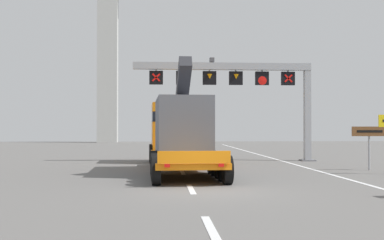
{
  "coord_description": "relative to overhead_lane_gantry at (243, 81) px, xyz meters",
  "views": [
    {
      "loc": [
        -1.63,
        -16.34,
        2.18
      ],
      "look_at": [
        0.18,
        10.48,
        2.58
      ],
      "focal_mm": 44.9,
      "sensor_mm": 36.0,
      "label": 1
    }
  ],
  "objects": [
    {
      "name": "ground",
      "position": [
        -3.7,
        -14.04,
        -5.13
      ],
      "size": [
        112.0,
        112.0,
        0.0
      ],
      "primitive_type": "plane",
      "color": "slate"
    },
    {
      "name": "lane_markings",
      "position": [
        -4.24,
        2.49,
        -5.12
      ],
      "size": [
        0.2,
        47.65,
        0.01
      ],
      "color": "silver",
      "rests_on": "ground"
    },
    {
      "name": "edge_line_right",
      "position": [
        2.5,
        -2.04,
        -5.13
      ],
      "size": [
        0.2,
        63.0,
        0.01
      ],
      "primitive_type": "cube",
      "color": "silver",
      "rests_on": "ground"
    },
    {
      "name": "overhead_lane_gantry",
      "position": [
        0.0,
        0.0,
        0.0
      ],
      "size": [
        11.66,
        0.9,
        6.6
      ],
      "color": "#9EA0A5",
      "rests_on": "ground"
    },
    {
      "name": "heavy_haul_truck_orange",
      "position": [
        -4.37,
        -4.93,
        -3.14
      ],
      "size": [
        3.43,
        14.13,
        5.3
      ],
      "color": "orange",
      "rests_on": "ground"
    },
    {
      "name": "tourist_info_sign_brown",
      "position": [
        5.24,
        -6.82,
        -3.41
      ],
      "size": [
        1.83,
        0.15,
        2.21
      ],
      "color": "#9EA0A5",
      "rests_on": "ground"
    },
    {
      "name": "bridge_pylon_distant",
      "position": [
        -12.73,
        38.33,
        12.83
      ],
      "size": [
        9.0,
        2.0,
        35.13
      ],
      "color": "#B7B7B2",
      "rests_on": "ground"
    }
  ]
}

